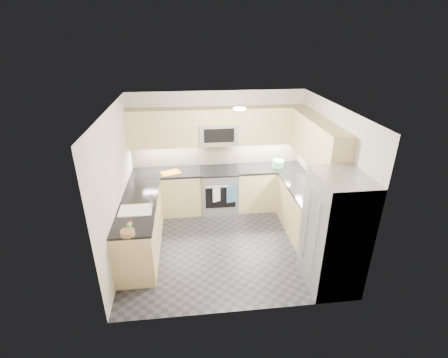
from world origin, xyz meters
TOP-DOWN VIEW (x-y plane):
  - floor at (0.00, 0.00)m, footprint 3.60×3.20m
  - ceiling at (0.00, 0.00)m, footprint 3.60×3.20m
  - wall_back at (0.00, 1.60)m, footprint 3.60×0.02m
  - wall_front at (0.00, -1.60)m, footprint 3.60×0.02m
  - wall_left at (-1.80, 0.00)m, footprint 0.02×3.20m
  - wall_right at (1.80, 0.00)m, footprint 0.02×3.20m
  - base_cab_back_left at (-1.09, 1.30)m, footprint 1.42×0.60m
  - base_cab_back_right at (1.09, 1.30)m, footprint 1.42×0.60m
  - base_cab_right at (1.50, 0.15)m, footprint 0.60×1.70m
  - base_cab_peninsula at (-1.50, 0.00)m, footprint 0.60×2.00m
  - countertop_back_left at (-1.09, 1.30)m, footprint 1.42×0.63m
  - countertop_back_right at (1.09, 1.30)m, footprint 1.42×0.63m
  - countertop_right at (1.50, 0.15)m, footprint 0.63×1.70m
  - countertop_peninsula at (-1.50, 0.00)m, footprint 0.63×2.00m
  - upper_cab_back at (0.00, 1.43)m, footprint 3.60×0.35m
  - upper_cab_right at (1.62, 0.28)m, footprint 0.35×1.95m
  - backsplash_back at (0.00, 1.60)m, footprint 3.60×0.01m
  - backsplash_right at (1.80, 0.45)m, footprint 0.01×2.30m
  - gas_range at (0.00, 1.28)m, footprint 0.76×0.65m
  - range_cooktop at (0.00, 1.28)m, footprint 0.76×0.65m
  - oven_door_glass at (0.00, 0.95)m, footprint 0.62×0.02m
  - oven_handle at (0.00, 0.93)m, footprint 0.60×0.02m
  - microwave at (0.00, 1.40)m, footprint 0.76×0.40m
  - microwave_door at (0.00, 1.20)m, footprint 0.60×0.01m
  - refrigerator at (1.45, -1.15)m, footprint 0.70×0.90m
  - fridge_handle_left at (1.08, -1.33)m, footprint 0.02×0.02m
  - fridge_handle_right at (1.08, -0.97)m, footprint 0.02×0.02m
  - sink_basin at (-1.50, -0.25)m, footprint 0.52×0.38m
  - faucet at (-1.24, -0.25)m, footprint 0.03×0.03m
  - utensil_bowl at (1.27, 1.30)m, footprint 0.32×0.32m
  - cutting_board at (-0.99, 1.22)m, footprint 0.45×0.39m
  - fruit_basket at (-1.52, -0.93)m, footprint 0.21×0.21m
  - fruit_apple at (-1.50, -0.80)m, footprint 0.06×0.06m
  - fruit_pear at (-1.50, -0.85)m, footprint 0.07×0.07m
  - dish_towel_check at (-0.09, 0.91)m, footprint 0.16×0.08m
  - dish_towel_blue at (0.22, 0.91)m, footprint 0.20×0.06m

SIDE VIEW (x-z plane):
  - floor at x=0.00m, z-range 0.00..0.00m
  - base_cab_back_left at x=-1.09m, z-range 0.00..0.90m
  - base_cab_back_right at x=1.09m, z-range 0.00..0.90m
  - base_cab_right at x=1.50m, z-range 0.00..0.90m
  - base_cab_peninsula at x=-1.50m, z-range 0.00..0.90m
  - oven_door_glass at x=0.00m, z-range 0.22..0.68m
  - gas_range at x=0.00m, z-range 0.00..0.91m
  - dish_towel_check at x=-0.09m, z-range 0.39..0.71m
  - dish_towel_blue at x=0.22m, z-range 0.36..0.74m
  - oven_handle at x=0.00m, z-range 0.71..0.73m
  - sink_basin at x=-1.50m, z-range 0.80..0.96m
  - refrigerator at x=1.45m, z-range 0.00..1.80m
  - range_cooktop at x=0.00m, z-range 0.90..0.93m
  - countertop_back_left at x=-1.09m, z-range 0.90..0.94m
  - countertop_back_right at x=1.09m, z-range 0.90..0.94m
  - countertop_right at x=1.50m, z-range 0.90..0.94m
  - countertop_peninsula at x=-1.50m, z-range 0.90..0.94m
  - cutting_board at x=-0.99m, z-range 0.94..0.95m
  - fridge_handle_left at x=1.08m, z-range 0.35..1.55m
  - fridge_handle_right at x=1.08m, z-range 0.35..1.55m
  - fruit_basket at x=-1.52m, z-range 0.94..1.01m
  - utensil_bowl at x=1.27m, z-range 0.94..1.08m
  - fruit_apple at x=-1.50m, z-range 1.02..1.09m
  - fruit_pear at x=-1.50m, z-range 1.02..1.09m
  - faucet at x=-1.24m, z-range 0.94..1.22m
  - backsplash_back at x=0.00m, z-range 0.94..1.45m
  - backsplash_right at x=1.80m, z-range 0.94..1.45m
  - wall_back at x=0.00m, z-range 0.00..2.50m
  - wall_front at x=0.00m, z-range 0.00..2.50m
  - wall_left at x=-1.80m, z-range 0.00..2.50m
  - wall_right at x=1.80m, z-range 0.00..2.50m
  - microwave at x=0.00m, z-range 1.50..1.90m
  - microwave_door at x=0.00m, z-range 1.56..1.84m
  - upper_cab_back at x=0.00m, z-range 1.45..2.20m
  - upper_cab_right at x=1.62m, z-range 1.45..2.20m
  - ceiling at x=0.00m, z-range 2.49..2.51m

